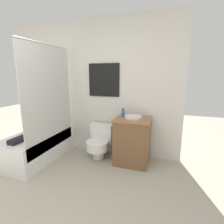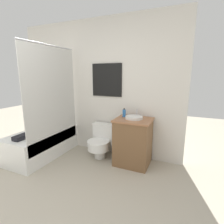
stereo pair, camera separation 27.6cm
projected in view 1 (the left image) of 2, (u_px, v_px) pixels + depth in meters
wall_back at (93, 88)px, 3.33m from camera, size 3.30×0.07×2.50m
shower_area at (38, 144)px, 3.15m from camera, size 0.68×1.31×1.98m
toilet at (99, 141)px, 3.21m from camera, size 0.43×0.51×0.60m
vanity at (132, 141)px, 2.98m from camera, size 0.59×0.52×0.79m
sink at (133, 117)px, 2.91m from camera, size 0.29×0.33×0.13m
soap_bottle at (123, 113)px, 3.01m from camera, size 0.06×0.06×0.15m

